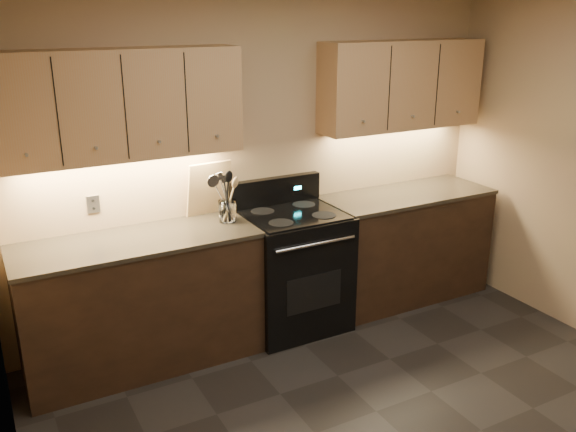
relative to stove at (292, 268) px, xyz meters
name	(u,v)px	position (x,y,z in m)	size (l,w,h in m)	color
wall_back	(264,158)	(-0.08, 0.32, 0.82)	(4.00, 0.04, 2.60)	#9A765B
wall_left	(1,337)	(-2.08, -1.68, 0.82)	(0.04, 4.00, 2.60)	#9A765B
counter_left	(141,302)	(-1.18, 0.02, -0.01)	(1.62, 0.62, 0.93)	black
counter_right	(404,245)	(1.10, 0.02, -0.01)	(1.46, 0.62, 0.93)	black
stove	(292,268)	(0.00, 0.00, 0.00)	(0.76, 0.68, 1.14)	black
upper_cab_left	(119,105)	(-1.18, 0.17, 1.32)	(1.60, 0.30, 0.70)	#A17C50
upper_cab_right	(402,85)	(1.10, 0.17, 1.32)	(1.44, 0.30, 0.70)	#A17C50
outlet_plate	(93,204)	(-1.38, 0.31, 0.64)	(0.09, 0.01, 0.12)	#B2B5BA
utensil_crock	(228,212)	(-0.50, 0.06, 0.52)	(0.14, 0.14, 0.16)	white
cutting_board	(209,188)	(-0.56, 0.26, 0.65)	(0.33, 0.02, 0.42)	tan
wooden_spoon	(224,199)	(-0.53, 0.06, 0.62)	(0.06, 0.06, 0.31)	tan
black_spoon	(224,195)	(-0.52, 0.07, 0.65)	(0.06, 0.06, 0.36)	black
black_turner	(229,198)	(-0.49, 0.04, 0.63)	(0.08, 0.08, 0.33)	black
steel_spatula	(231,193)	(-0.47, 0.08, 0.66)	(0.08, 0.08, 0.38)	silver
steel_skimmer	(231,195)	(-0.47, 0.06, 0.65)	(0.09, 0.09, 0.36)	silver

